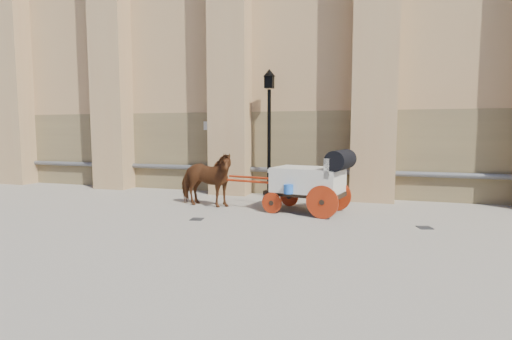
% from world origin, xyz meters
% --- Properties ---
extents(ground, '(90.00, 90.00, 0.00)m').
position_xyz_m(ground, '(0.00, 0.00, 0.00)').
color(ground, gray).
rests_on(ground, ground).
extents(horse, '(2.07, 1.13, 1.67)m').
position_xyz_m(horse, '(-0.85, 1.07, 0.83)').
color(horse, brown).
rests_on(horse, ground).
extents(carriage, '(4.25, 1.88, 1.80)m').
position_xyz_m(carriage, '(2.42, 1.09, 0.97)').
color(carriage, black).
rests_on(carriage, ground).
extents(street_lamp, '(0.41, 0.41, 4.42)m').
position_xyz_m(street_lamp, '(0.51, 3.43, 2.36)').
color(street_lamp, black).
rests_on(street_lamp, ground).
extents(drain_grate_near, '(0.37, 0.37, 0.01)m').
position_xyz_m(drain_grate_near, '(-0.33, -0.65, 0.01)').
color(drain_grate_near, black).
rests_on(drain_grate_near, ground).
extents(drain_grate_far, '(0.40, 0.40, 0.01)m').
position_xyz_m(drain_grate_far, '(5.29, 0.13, 0.01)').
color(drain_grate_far, black).
rests_on(drain_grate_far, ground).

